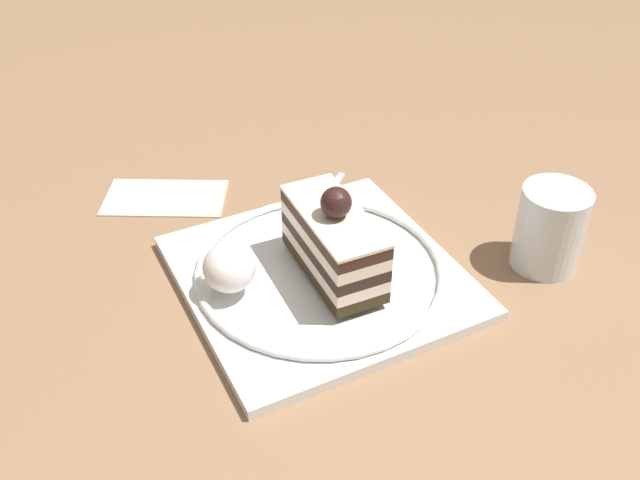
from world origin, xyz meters
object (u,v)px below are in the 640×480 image
object	(u,v)px
dessert_plate	(320,274)
cake_slice	(334,241)
drink_glass_near	(549,230)
whipped_cream_dollop	(228,266)
folded_napkin	(165,197)
fork	(318,204)

from	to	relation	value
dessert_plate	cake_slice	distance (m)	0.05
cake_slice	drink_glass_near	xyz separation A→B (m)	(0.18, -0.09, -0.01)
dessert_plate	whipped_cream_dollop	distance (m)	0.09
drink_glass_near	folded_napkin	size ratio (longest dim) A/B	0.63
dessert_plate	drink_glass_near	bearing A→B (deg)	-28.04
dessert_plate	folded_napkin	xyz separation A→B (m)	(-0.06, 0.21, -0.01)
cake_slice	folded_napkin	xyz separation A→B (m)	(-0.06, 0.22, -0.05)
drink_glass_near	dessert_plate	bearing A→B (deg)	151.96
folded_napkin	whipped_cream_dollop	bearing A→B (deg)	-97.55
drink_glass_near	whipped_cream_dollop	bearing A→B (deg)	155.14
whipped_cream_dollop	folded_napkin	bearing A→B (deg)	82.45
dessert_plate	fork	bearing A→B (deg)	55.82
cake_slice	drink_glass_near	distance (m)	0.21
whipped_cream_dollop	cake_slice	bearing A→B (deg)	-22.37
whipped_cream_dollop	folded_napkin	size ratio (longest dim) A/B	0.36
dessert_plate	cake_slice	bearing A→B (deg)	-60.74
whipped_cream_dollop	drink_glass_near	size ratio (longest dim) A/B	0.57
cake_slice	drink_glass_near	bearing A→B (deg)	-26.01
whipped_cream_dollop	fork	bearing A→B (deg)	22.64
cake_slice	drink_glass_near	size ratio (longest dim) A/B	1.59
cake_slice	fork	bearing A→B (deg)	62.45
whipped_cream_dollop	folded_napkin	xyz separation A→B (m)	(0.02, 0.19, -0.04)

